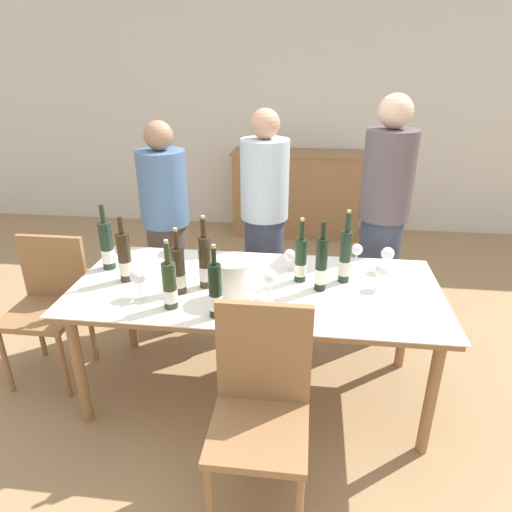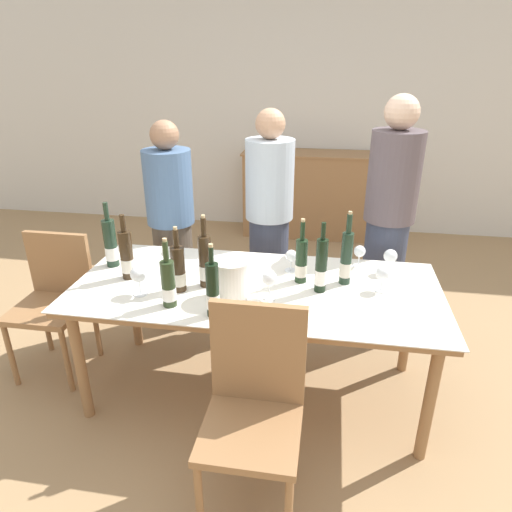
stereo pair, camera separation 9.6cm
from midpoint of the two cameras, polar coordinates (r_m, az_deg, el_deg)
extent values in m
plane|color=#A37F56|center=(2.94, 0.98, -16.42)|extent=(12.00, 12.00, 0.00)
cube|color=silver|center=(5.30, 6.22, 18.38)|extent=(8.00, 0.10, 2.80)
cube|color=#996B42|center=(5.18, 6.92, 7.57)|extent=(1.38, 0.44, 0.91)
cube|color=#996B42|center=(5.07, 7.18, 12.62)|extent=(1.42, 0.46, 0.02)
cylinder|color=#996B42|center=(2.72, -20.13, -12.78)|extent=(0.06, 0.06, 0.69)
cylinder|color=#996B42|center=(2.49, 21.89, -16.81)|extent=(0.06, 0.06, 0.69)
cylinder|color=#996B42|center=(3.25, -14.21, -5.51)|extent=(0.06, 0.06, 0.69)
cylinder|color=#996B42|center=(3.07, 19.37, -8.10)|extent=(0.06, 0.06, 0.69)
cube|color=#996B42|center=(2.54, 1.09, -4.22)|extent=(1.99, 0.88, 0.04)
cube|color=white|center=(2.53, 1.09, -3.80)|extent=(2.02, 0.91, 0.01)
cylinder|color=white|center=(2.37, -1.93, -2.90)|extent=(0.18, 0.18, 0.21)
cylinder|color=white|center=(2.32, -1.97, -0.71)|extent=(0.19, 0.19, 0.01)
cylinder|color=#1E3323|center=(2.55, 12.27, -0.33)|extent=(0.06, 0.06, 0.30)
cylinder|color=silver|center=(2.58, 12.15, -1.65)|extent=(0.06, 0.06, 0.08)
cylinder|color=#1E3323|center=(2.48, 12.68, 3.94)|extent=(0.03, 0.03, 0.11)
cylinder|color=tan|center=(2.46, 12.81, 5.28)|extent=(0.02, 0.02, 0.02)
cylinder|color=#332314|center=(2.64, -14.87, 0.10)|extent=(0.07, 0.07, 0.28)
cylinder|color=silver|center=(2.67, -14.73, -1.11)|extent=(0.07, 0.07, 0.08)
cylinder|color=#332314|center=(2.58, -15.31, 3.95)|extent=(0.03, 0.03, 0.10)
cylinder|color=#332314|center=(2.48, -5.27, -0.68)|extent=(0.07, 0.07, 0.29)
cylinder|color=white|center=(2.50, -5.22, -2.01)|extent=(0.07, 0.07, 0.08)
cylinder|color=#332314|center=(2.40, -5.45, 3.60)|extent=(0.03, 0.03, 0.10)
cylinder|color=tan|center=(2.38, -5.50, 4.94)|extent=(0.02, 0.02, 0.02)
cylinder|color=black|center=(2.54, 6.76, -0.65)|extent=(0.07, 0.07, 0.25)
cylinder|color=silver|center=(2.56, 6.70, -1.76)|extent=(0.07, 0.07, 0.07)
cylinder|color=black|center=(2.47, 6.96, 3.11)|extent=(0.03, 0.03, 0.11)
cylinder|color=tan|center=(2.45, 7.03, 4.45)|extent=(0.02, 0.02, 0.02)
cylinder|color=black|center=(2.20, -4.20, -4.27)|extent=(0.06, 0.06, 0.28)
cylinder|color=white|center=(2.23, -4.15, -5.64)|extent=(0.06, 0.06, 0.08)
cylinder|color=black|center=(2.12, -4.34, 0.04)|extent=(0.02, 0.02, 0.09)
cylinder|color=tan|center=(2.10, -4.39, 1.30)|extent=(0.02, 0.02, 0.02)
cylinder|color=#1E3323|center=(2.83, -16.81, 1.53)|extent=(0.07, 0.07, 0.29)
cylinder|color=white|center=(2.85, -16.66, 0.35)|extent=(0.08, 0.08, 0.08)
cylinder|color=#1E3323|center=(2.76, -17.30, 5.33)|extent=(0.03, 0.03, 0.11)
cylinder|color=#332314|center=(2.45, -8.60, -1.64)|extent=(0.08, 0.08, 0.25)
cylinder|color=silver|center=(2.48, -8.52, -2.79)|extent=(0.08, 0.08, 0.07)
cylinder|color=#332314|center=(2.38, -8.85, 2.15)|extent=(0.03, 0.03, 0.10)
cylinder|color=tan|center=(2.36, -8.94, 3.44)|extent=(0.02, 0.02, 0.02)
cylinder|color=#28381E|center=(2.31, -9.73, -3.47)|extent=(0.07, 0.07, 0.24)
cylinder|color=white|center=(2.34, -9.64, -4.63)|extent=(0.07, 0.07, 0.07)
cylinder|color=#28381E|center=(2.24, -10.04, 0.51)|extent=(0.03, 0.03, 0.11)
cylinder|color=tan|center=(2.22, -10.15, 1.98)|extent=(0.02, 0.02, 0.02)
cylinder|color=black|center=(2.44, 9.27, -1.22)|extent=(0.06, 0.06, 0.30)
cylinder|color=white|center=(2.47, 9.17, -2.59)|extent=(0.06, 0.06, 0.08)
cylinder|color=black|center=(2.37, 9.57, 3.07)|extent=(0.02, 0.02, 0.09)
cylinder|color=white|center=(2.79, 17.16, -2.01)|extent=(0.06, 0.06, 0.00)
cylinder|color=white|center=(2.77, 17.26, -1.25)|extent=(0.01, 0.01, 0.08)
sphere|color=white|center=(2.75, 17.43, 0.00)|extent=(0.08, 0.08, 0.08)
cylinder|color=white|center=(2.58, 16.38, -4.15)|extent=(0.07, 0.07, 0.00)
cylinder|color=white|center=(2.56, 16.48, -3.36)|extent=(0.01, 0.01, 0.07)
sphere|color=white|center=(2.53, 16.64, -2.08)|extent=(0.08, 0.08, 0.08)
cylinder|color=white|center=(2.71, 5.37, -1.82)|extent=(0.07, 0.07, 0.00)
cylinder|color=white|center=(2.69, 5.40, -1.11)|extent=(0.01, 0.01, 0.07)
sphere|color=white|center=(2.67, 5.45, 0.03)|extent=(0.07, 0.07, 0.07)
cylinder|color=white|center=(2.83, 13.61, -1.18)|extent=(0.07, 0.07, 0.00)
cylinder|color=white|center=(2.82, 13.68, -0.51)|extent=(0.01, 0.01, 0.07)
sphere|color=white|center=(2.80, 13.80, 0.58)|extent=(0.07, 0.07, 0.07)
cylinder|color=white|center=(2.40, 2.82, -5.30)|extent=(0.06, 0.06, 0.00)
cylinder|color=white|center=(2.38, 2.85, -4.36)|extent=(0.01, 0.01, 0.08)
sphere|color=white|center=(2.35, 2.88, -2.84)|extent=(0.08, 0.08, 0.08)
cylinder|color=white|center=(2.50, -13.15, -4.64)|extent=(0.07, 0.07, 0.00)
cylinder|color=white|center=(2.48, -13.25, -3.74)|extent=(0.01, 0.01, 0.08)
sphere|color=white|center=(2.45, -13.41, -2.24)|extent=(0.09, 0.09, 0.09)
cylinder|color=#996B42|center=(2.14, -5.68, -28.24)|extent=(0.03, 0.03, 0.42)
cylinder|color=#996B42|center=(2.38, -3.28, -21.35)|extent=(0.03, 0.03, 0.42)
cylinder|color=#996B42|center=(2.35, 6.30, -22.31)|extent=(0.03, 0.03, 0.42)
cube|color=#996B42|center=(2.07, 0.76, -21.12)|extent=(0.42, 0.42, 0.04)
cube|color=#996B42|center=(2.04, 1.64, -12.04)|extent=(0.42, 0.04, 0.49)
cylinder|color=#996B42|center=(3.19, -27.54, -10.93)|extent=(0.03, 0.03, 0.44)
cylinder|color=#996B42|center=(3.00, -21.71, -12.13)|extent=(0.03, 0.03, 0.44)
cylinder|color=#996B42|center=(3.44, -24.05, -7.65)|extent=(0.03, 0.03, 0.44)
cylinder|color=#996B42|center=(3.26, -18.52, -8.50)|extent=(0.03, 0.03, 0.44)
cube|color=#996B42|center=(3.10, -23.66, -6.07)|extent=(0.42, 0.42, 0.04)
cube|color=#996B42|center=(3.15, -22.54, -0.83)|extent=(0.42, 0.04, 0.41)
cylinder|color=#51473D|center=(3.44, -9.25, -2.19)|extent=(0.28, 0.28, 0.81)
cylinder|color=#4C6B93|center=(3.21, -10.03, 8.47)|extent=(0.33, 0.33, 0.51)
sphere|color=#A37556|center=(3.13, -10.50, 14.67)|extent=(0.19, 0.19, 0.19)
cylinder|color=#383F56|center=(3.37, 2.39, -2.04)|extent=(0.28, 0.28, 0.85)
cylinder|color=silver|center=(3.13, 2.61, 9.51)|extent=(0.33, 0.33, 0.54)
sphere|color=tan|center=(3.05, 2.74, 16.19)|extent=(0.20, 0.20, 0.20)
cylinder|color=#383F56|center=(3.32, 16.16, -2.95)|extent=(0.28, 0.28, 0.90)
cylinder|color=#594C51|center=(3.07, 17.73, 9.43)|extent=(0.33, 0.33, 0.58)
sphere|color=beige|center=(3.01, 18.70, 16.69)|extent=(0.21, 0.21, 0.21)
camera|label=1|loc=(0.05, -88.88, 0.50)|focal=32.00mm
camera|label=2|loc=(0.05, 91.12, -0.50)|focal=32.00mm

